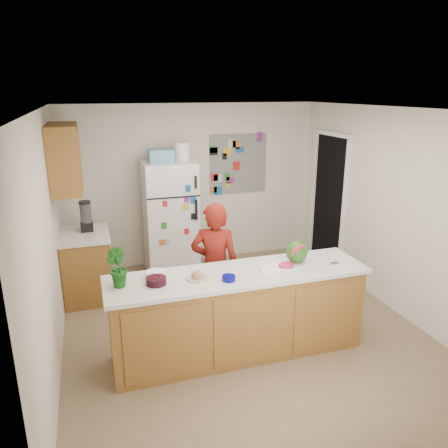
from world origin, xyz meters
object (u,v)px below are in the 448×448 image
object	(u,v)px
person	(215,267)
watermelon	(297,252)
cherry_bowl	(156,281)
refrigerator	(170,218)

from	to	relation	value
person	watermelon	xyz separation A→B (m)	(0.75, -0.53, 0.29)
watermelon	person	bearing A→B (deg)	144.38
watermelon	cherry_bowl	bearing A→B (deg)	-177.16
refrigerator	cherry_bowl	world-z (taller)	refrigerator
refrigerator	cherry_bowl	distance (m)	2.47
refrigerator	watermelon	distance (m)	2.51
watermelon	cherry_bowl	xyz separation A→B (m)	(-1.51, -0.07, -0.09)
refrigerator	cherry_bowl	size ratio (longest dim) A/B	8.76
cherry_bowl	refrigerator	bearing A→B (deg)	76.19
refrigerator	cherry_bowl	bearing A→B (deg)	-103.81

